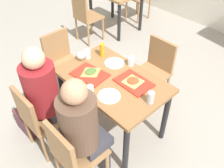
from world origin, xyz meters
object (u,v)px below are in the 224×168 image
object	(u,v)px
person_in_brown_jacket	(83,126)
tray_red_near	(90,74)
chair_left_end	(62,59)
plastic_cup_a	(131,61)
paper_plate_center	(114,63)
pizza_slice_b	(133,81)
plastic_cup_b	(90,90)
handbag	(28,122)
tray_red_far	(134,82)
pizza_slice_a	(91,72)
chair_near_right	(72,153)
person_in_red	(46,92)
condiment_bottle	(102,50)
main_table	(112,86)
foil_bundle	(81,56)
paper_plate_near_edge	(109,96)
chair_far_side	(155,67)
chair_near_left	(38,117)
plastic_cup_c	(88,54)
soda_can	(151,98)

from	to	relation	value
person_in_brown_jacket	tray_red_near	size ratio (longest dim) A/B	3.54
chair_left_end	plastic_cup_a	size ratio (longest dim) A/B	8.65
tray_red_near	paper_plate_center	distance (m)	0.33
pizza_slice_b	plastic_cup_b	size ratio (longest dim) A/B	2.42
handbag	chair_left_end	bearing A→B (deg)	112.85
tray_red_far	pizza_slice_a	size ratio (longest dim) A/B	1.75
chair_near_right	person_in_red	xyz separation A→B (m)	(-0.58, 0.14, 0.25)
pizza_slice_b	condiment_bottle	bearing A→B (deg)	170.72
person_in_red	pizza_slice_b	xyz separation A→B (m)	(0.49, 0.72, 0.03)
tray_red_far	paper_plate_center	xyz separation A→B (m)	(-0.38, 0.09, -0.00)
paper_plate_center	chair_left_end	bearing A→B (deg)	-165.64
chair_near_right	main_table	bearing A→B (deg)	111.12
main_table	handbag	world-z (taller)	main_table
chair_left_end	foil_bundle	distance (m)	0.56
tray_red_near	paper_plate_near_edge	distance (m)	0.38
tray_red_near	tray_red_far	bearing A→B (deg)	30.47
handbag	foil_bundle	bearing A→B (deg)	78.90
plastic_cup_b	handbag	size ratio (longest dim) A/B	0.31
chair_far_side	condiment_bottle	bearing A→B (deg)	-124.50
chair_near_left	chair_near_right	world-z (taller)	same
plastic_cup_b	plastic_cup_c	distance (m)	0.61
foil_bundle	plastic_cup_b	bearing A→B (deg)	-29.39
chair_near_left	paper_plate_center	distance (m)	0.99
tray_red_near	tray_red_far	distance (m)	0.47
tray_red_far	handbag	world-z (taller)	tray_red_far
plastic_cup_b	foil_bundle	xyz separation A→B (m)	(-0.52, 0.29, 0.00)
pizza_slice_b	plastic_cup_c	xyz separation A→B (m)	(-0.66, -0.05, 0.03)
pizza_slice_a	main_table	bearing A→B (deg)	26.19
person_in_brown_jacket	condiment_bottle	distance (m)	1.05
chair_left_end	soda_can	bearing A→B (deg)	0.72
pizza_slice_b	tray_red_near	bearing A→B (deg)	-149.20
condiment_bottle	handbag	size ratio (longest dim) A/B	0.50
chair_near_right	pizza_slice_b	distance (m)	0.91
soda_can	handbag	distance (m)	1.54
plastic_cup_a	chair_near_left	bearing A→B (deg)	-103.79
pizza_slice_a	plastic_cup_b	xyz separation A→B (m)	(0.24, -0.21, 0.03)
plastic_cup_c	condiment_bottle	size ratio (longest dim) A/B	0.62
tray_red_near	chair_left_end	bearing A→B (deg)	170.40
person_in_brown_jacket	pizza_slice_b	distance (m)	0.73
paper_plate_center	plastic_cup_c	size ratio (longest dim) A/B	2.20
person_in_red	condiment_bottle	world-z (taller)	person_in_red
plastic_cup_a	soda_can	size ratio (longest dim) A/B	0.82
chair_far_side	paper_plate_center	xyz separation A→B (m)	(-0.17, -0.55, 0.25)
main_table	plastic_cup_b	world-z (taller)	plastic_cup_b
paper_plate_near_edge	soda_can	distance (m)	0.39
plastic_cup_a	plastic_cup_b	xyz separation A→B (m)	(0.06, -0.62, 0.00)
tray_red_far	condiment_bottle	size ratio (longest dim) A/B	2.25
pizza_slice_a	person_in_red	bearing A→B (deg)	-98.59
main_table	chair_left_end	bearing A→B (deg)	180.00
tray_red_near	handbag	distance (m)	0.99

